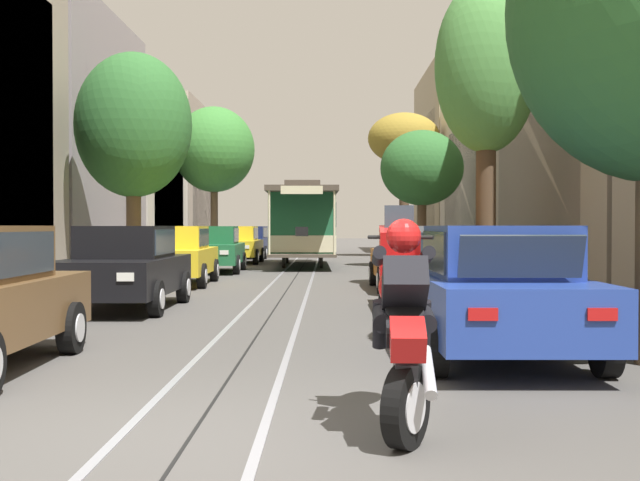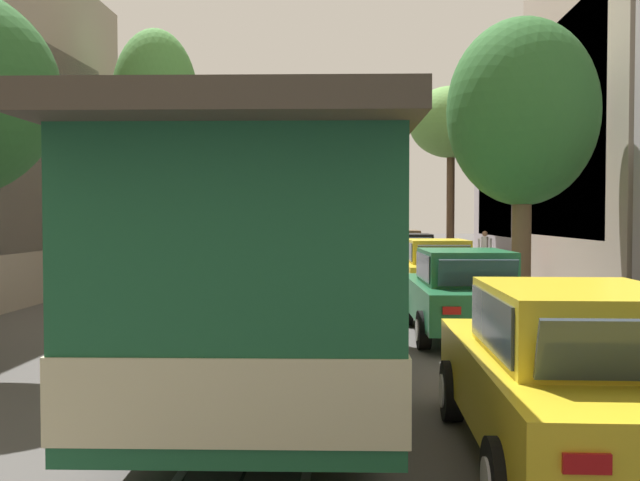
% 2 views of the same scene
% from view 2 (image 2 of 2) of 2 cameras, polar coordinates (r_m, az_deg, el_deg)
% --- Properties ---
extents(ground_plane, '(160.00, 160.00, 0.00)m').
position_cam_2_polar(ground_plane, '(14.22, -1.03, -6.92)').
color(ground_plane, '#4C4947').
extents(trolley_track_rails, '(1.14, 60.01, 0.01)m').
position_cam_2_polar(trolley_track_rails, '(11.07, -2.14, -9.43)').
color(trolley_track_rails, gray).
rests_on(trolley_track_rails, ground).
extents(parked_car_brown_near_left, '(2.05, 4.38, 1.58)m').
position_cam_2_polar(parked_car_brown_near_left, '(32.32, 6.46, -0.57)').
color(parked_car_brown_near_left, brown).
rests_on(parked_car_brown_near_left, ground).
extents(parked_car_black_second_left, '(2.01, 4.36, 1.58)m').
position_cam_2_polar(parked_car_black_second_left, '(25.64, 7.05, -1.21)').
color(parked_car_black_second_left, black).
rests_on(parked_car_black_second_left, ground).
extents(parked_car_yellow_mid_left, '(2.07, 4.39, 1.58)m').
position_cam_2_polar(parked_car_yellow_mid_left, '(19.31, 9.18, -2.23)').
color(parked_car_yellow_mid_left, gold).
rests_on(parked_car_yellow_mid_left, ground).
extents(parked_car_green_fourth_left, '(2.09, 4.40, 1.58)m').
position_cam_2_polar(parked_car_green_fourth_left, '(13.38, 11.26, -4.06)').
color(parked_car_green_fourth_left, '#1E6038').
rests_on(parked_car_green_fourth_left, ground).
extents(parked_car_yellow_fifth_left, '(2.01, 4.37, 1.58)m').
position_cam_2_polar(parked_car_yellow_fifth_left, '(6.74, 19.48, -10.02)').
color(parked_car_yellow_fifth_left, gold).
rests_on(parked_car_yellow_fifth_left, ground).
extents(parked_car_blue_near_right, '(2.02, 4.37, 1.58)m').
position_cam_2_polar(parked_car_blue_near_right, '(31.42, -4.45, -0.63)').
color(parked_car_blue_near_right, '#233D93').
rests_on(parked_car_blue_near_right, ground).
extents(parked_car_grey_second_right, '(2.01, 4.36, 1.58)m').
position_cam_2_polar(parked_car_grey_second_right, '(26.48, -5.94, -1.11)').
color(parked_car_grey_second_right, slate).
rests_on(parked_car_grey_second_right, ground).
extents(parked_car_orange_mid_right, '(2.06, 4.39, 1.58)m').
position_cam_2_polar(parked_car_orange_mid_right, '(21.17, -8.28, -1.87)').
color(parked_car_orange_mid_right, orange).
rests_on(parked_car_orange_mid_right, ground).
extents(street_tree_kerb_left_near, '(3.63, 3.65, 7.80)m').
position_cam_2_polar(street_tree_kerb_left_near, '(32.02, 10.31, 9.09)').
color(street_tree_kerb_left_near, brown).
rests_on(street_tree_kerb_left_near, ground).
extents(street_tree_kerb_left_second, '(3.47, 2.95, 6.75)m').
position_cam_2_polar(street_tree_kerb_left_second, '(17.44, 15.71, 9.63)').
color(street_tree_kerb_left_second, brown).
rests_on(street_tree_kerb_left_second, ground).
extents(street_tree_kerb_right_near, '(3.42, 3.31, 6.02)m').
position_cam_2_polar(street_tree_kerb_right_near, '(32.18, -7.46, 5.13)').
color(street_tree_kerb_right_near, brown).
rests_on(street_tree_kerb_right_near, ground).
extents(street_tree_kerb_right_second, '(2.53, 2.14, 7.66)m').
position_cam_2_polar(street_tree_kerb_right_second, '(21.92, -12.90, 10.22)').
color(street_tree_kerb_right_second, '#4C3826').
rests_on(street_tree_kerb_right_second, ground).
extents(cable_car_trolley, '(2.77, 9.17, 3.28)m').
position_cam_2_polar(cable_car_trolley, '(8.52, -3.53, -1.58)').
color(cable_car_trolley, '#1E5B38').
rests_on(cable_car_trolley, ground).
extents(motorcycle_with_rider, '(0.51, 1.87, 1.74)m').
position_cam_2_polar(motorcycle_with_rider, '(34.78, -1.38, -0.19)').
color(motorcycle_with_rider, black).
rests_on(motorcycle_with_rider, ground).
extents(pedestrian_on_left_pavement, '(0.55, 0.40, 1.66)m').
position_cam_2_polar(pedestrian_on_left_pavement, '(31.44, -8.58, -0.39)').
color(pedestrian_on_left_pavement, black).
rests_on(pedestrian_on_left_pavement, ground).
extents(pedestrian_on_right_pavement, '(0.55, 0.41, 1.61)m').
position_cam_2_polar(pedestrian_on_right_pavement, '(29.49, 12.89, -0.63)').
color(pedestrian_on_right_pavement, slate).
rests_on(pedestrian_on_right_pavement, ground).
extents(pedestrian_crossing_far, '(0.55, 0.41, 1.57)m').
position_cam_2_polar(pedestrian_crossing_far, '(23.63, 15.68, -1.33)').
color(pedestrian_crossing_far, '#4C4233').
rests_on(pedestrian_crossing_far, ground).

